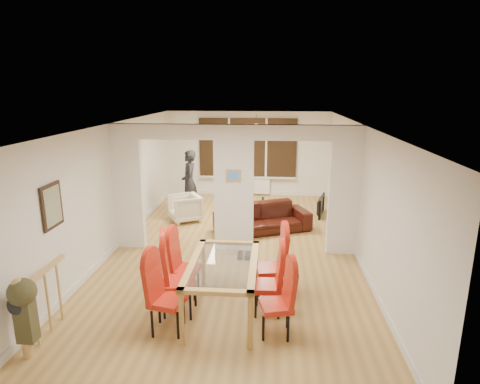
# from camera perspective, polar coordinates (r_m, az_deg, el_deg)

# --- Properties ---
(floor) EXTENTS (5.00, 9.00, 0.01)m
(floor) POSITION_cam_1_polar(r_m,az_deg,el_deg) (8.52, -0.84, -8.10)
(floor) COLOR #AC8445
(floor) RESTS_ON ground
(room_walls) EXTENTS (5.00, 9.00, 2.60)m
(room_walls) POSITION_cam_1_polar(r_m,az_deg,el_deg) (8.11, -0.88, 0.41)
(room_walls) COLOR silver
(room_walls) RESTS_ON floor
(divider_wall) EXTENTS (5.00, 0.18, 2.60)m
(divider_wall) POSITION_cam_1_polar(r_m,az_deg,el_deg) (8.11, -0.88, 0.41)
(divider_wall) COLOR white
(divider_wall) RESTS_ON floor
(bay_window_blinds) EXTENTS (3.00, 0.08, 1.80)m
(bay_window_blinds) POSITION_cam_1_polar(r_m,az_deg,el_deg) (12.42, 1.10, 6.32)
(bay_window_blinds) COLOR black
(bay_window_blinds) RESTS_ON room_walls
(radiator) EXTENTS (1.40, 0.08, 0.50)m
(radiator) POSITION_cam_1_polar(r_m,az_deg,el_deg) (12.61, 1.06, 0.89)
(radiator) COLOR white
(radiator) RESTS_ON floor
(pendant_light) EXTENTS (0.36, 0.36, 0.36)m
(pendant_light) POSITION_cam_1_polar(r_m,az_deg,el_deg) (11.19, 2.30, 8.76)
(pendant_light) COLOR orange
(pendant_light) RESTS_ON room_walls
(stair_newel) EXTENTS (0.40, 1.20, 1.10)m
(stair_newel) POSITION_cam_1_polar(r_m,az_deg,el_deg) (6.16, -25.98, -13.39)
(stair_newel) COLOR tan
(stair_newel) RESTS_ON floor
(wall_poster) EXTENTS (0.04, 0.52, 0.67)m
(wall_poster) POSITION_cam_1_polar(r_m,az_deg,el_deg) (6.54, -25.19, -1.80)
(wall_poster) COLOR gray
(wall_poster) RESTS_ON room_walls
(pillar_photo) EXTENTS (0.30, 0.03, 0.25)m
(pillar_photo) POSITION_cam_1_polar(r_m,az_deg,el_deg) (7.95, -0.95, 2.33)
(pillar_photo) COLOR #4C8CD8
(pillar_photo) RESTS_ON divider_wall
(dining_table) EXTENTS (0.99, 1.76, 0.82)m
(dining_table) POSITION_cam_1_polar(r_m,az_deg,el_deg) (6.12, -2.37, -13.44)
(dining_table) COLOR #A67E3D
(dining_table) RESTS_ON floor
(dining_chair_la) EXTENTS (0.52, 0.52, 1.08)m
(dining_chair_la) POSITION_cam_1_polar(r_m,az_deg,el_deg) (5.74, -10.31, -14.26)
(dining_chair_la) COLOR #AF2011
(dining_chair_la) RESTS_ON floor
(dining_chair_lb) EXTENTS (0.56, 0.56, 1.17)m
(dining_chair_lb) POSITION_cam_1_polar(r_m,az_deg,el_deg) (6.11, -8.63, -11.84)
(dining_chair_lb) COLOR #AF2011
(dining_chair_lb) RESTS_ON floor
(dining_chair_lc) EXTENTS (0.47, 0.47, 1.04)m
(dining_chair_lc) POSITION_cam_1_polar(r_m,az_deg,el_deg) (6.61, -7.77, -10.29)
(dining_chair_lc) COLOR #AF2011
(dining_chair_lc) RESTS_ON floor
(dining_chair_ra) EXTENTS (0.49, 0.49, 1.02)m
(dining_chair_ra) POSITION_cam_1_polar(r_m,az_deg,el_deg) (5.62, 5.17, -15.12)
(dining_chair_ra) COLOR #AF2011
(dining_chair_ra) RESTS_ON floor
(dining_chair_rb) EXTENTS (0.44, 0.44, 1.04)m
(dining_chair_rb) POSITION_cam_1_polar(r_m,az_deg,el_deg) (6.09, 3.95, -12.50)
(dining_chair_rb) COLOR #AF2011
(dining_chair_rb) RESTS_ON floor
(dining_chair_rc) EXTENTS (0.51, 0.51, 1.12)m
(dining_chair_rc) POSITION_cam_1_polar(r_m,az_deg,el_deg) (6.53, 4.39, -10.16)
(dining_chair_rc) COLOR #AF2011
(dining_chair_rc) RESTS_ON floor
(sofa) EXTENTS (2.37, 1.65, 0.65)m
(sofa) POSITION_cam_1_polar(r_m,az_deg,el_deg) (9.46, 3.20, -3.69)
(sofa) COLOR black
(sofa) RESTS_ON floor
(armchair) EXTENTS (0.99, 1.00, 0.68)m
(armchair) POSITION_cam_1_polar(r_m,az_deg,el_deg) (10.26, -7.86, -2.26)
(armchair) COLOR beige
(armchair) RESTS_ON floor
(person) EXTENTS (0.71, 0.56, 1.71)m
(person) POSITION_cam_1_polar(r_m,az_deg,el_deg) (10.73, -7.21, 1.38)
(person) COLOR black
(person) RESTS_ON floor
(television) EXTENTS (0.91, 0.32, 0.52)m
(television) POSITION_cam_1_polar(r_m,az_deg,el_deg) (10.83, 11.04, -1.91)
(television) COLOR black
(television) RESTS_ON floor
(coffee_table) EXTENTS (1.01, 0.59, 0.22)m
(coffee_table) POSITION_cam_1_polar(r_m,az_deg,el_deg) (10.80, 3.55, -2.53)
(coffee_table) COLOR #301F10
(coffee_table) RESTS_ON floor
(bottle) EXTENTS (0.07, 0.07, 0.26)m
(bottle) POSITION_cam_1_polar(r_m,az_deg,el_deg) (10.73, 3.24, -1.29)
(bottle) COLOR #143F19
(bottle) RESTS_ON coffee_table
(bowl) EXTENTS (0.22, 0.22, 0.05)m
(bowl) POSITION_cam_1_polar(r_m,az_deg,el_deg) (10.77, 4.15, -1.83)
(bowl) COLOR #301F10
(bowl) RESTS_ON coffee_table
(shoes) EXTENTS (0.24, 0.26, 0.10)m
(shoes) POSITION_cam_1_polar(r_m,az_deg,el_deg) (8.07, 0.57, -9.07)
(shoes) COLOR black
(shoes) RESTS_ON floor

